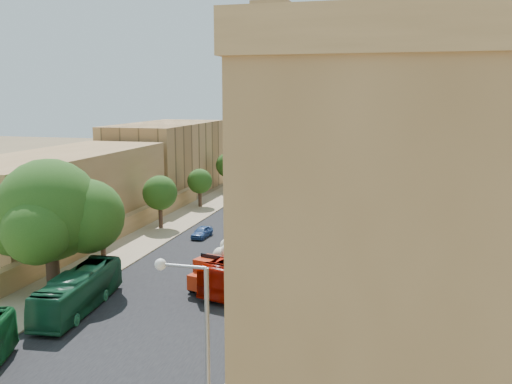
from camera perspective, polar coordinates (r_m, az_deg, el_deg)
The scene contains 34 objects.
ground at distance 37.12m, azimuth -10.61°, elevation -12.89°, with size 260.00×260.00×0.00m, color brown.
road_surface at distance 64.22m, azimuth 0.92°, elevation -2.92°, with size 14.00×140.00×0.01m, color black.
sidewalk_east at distance 62.68m, azimuth 9.39°, elevation -3.37°, with size 5.00×140.00×0.01m, color #978163.
sidewalk_west at distance 67.08m, azimuth -6.99°, elevation -2.43°, with size 5.00×140.00×0.01m, color #978163.
kerb_east at distance 62.93m, azimuth 7.12°, elevation -3.21°, with size 0.25×140.00×0.12m, color #978163.
kerb_west at distance 66.20m, azimuth -4.98°, elevation -2.51°, with size 0.25×140.00×0.12m, color #978163.
townhouse_a at distance 28.88m, azimuth 16.16°, elevation -6.31°, with size 9.00×14.00×16.40m.
townhouse_b at distance 42.66m, azimuth 15.74°, elevation -2.12°, with size 9.00×14.00×14.90m.
townhouse_c at distance 56.27m, azimuth 15.65°, elevation 2.03°, with size 9.00×14.00×17.40m.
townhouse_d at distance 70.25m, azimuth 15.50°, elevation 2.93°, with size 9.00×14.00×15.90m.
corner_block at distance 15.70m, azimuth 19.45°, elevation -14.66°, with size 9.20×10.20×15.70m.
west_wall at distance 59.30m, azimuth -13.30°, elevation -3.39°, with size 1.00×40.00×1.80m, color #A17949.
west_building_low at distance 59.77m, azimuth -18.99°, elevation -0.33°, with size 10.00×28.00×8.40m, color olive.
west_building_mid at distance 82.28m, azimuth -8.96°, elevation 3.34°, with size 10.00×22.00×10.00m, color #AC814E.
church at distance 110.52m, azimuth 7.07°, elevation 7.39°, with size 28.00×22.50×36.30m.
ficus_tree at distance 43.37m, azimuth -19.87°, elevation -2.05°, with size 9.69×8.92×9.69m.
street_tree_a at distance 50.81m, azimuth -15.14°, elevation -3.12°, with size 3.03×3.03×4.67m.
street_tree_b at distance 61.14m, azimuth -9.58°, elevation -0.09°, with size 3.68×3.68×5.66m.
street_tree_c at distance 72.17m, azimuth -5.65°, elevation 1.07°, with size 3.14×3.14×4.82m.
street_tree_d at distance 83.32m, azimuth -2.77°, elevation 2.69°, with size 3.67×3.67×5.65m.
streetlamp at distance 22.11m, azimuth -6.09°, elevation -14.42°, with size 2.11×0.44×8.22m.
red_truck at distance 42.97m, azimuth -3.28°, elevation -7.21°, with size 3.94×6.72×3.72m.
olive_pickup at distance 55.79m, azimuth 2.99°, elevation -4.00°, with size 3.21×4.68×1.78m.
bus_green_north at distance 40.02m, azimuth -17.34°, elevation -9.43°, with size 2.23×9.55×2.66m, color #185334.
bus_red_east at distance 43.00m, azimuth -0.75°, elevation -7.49°, with size 2.38×10.17×2.83m, color #9B0C00.
bus_cream_east at distance 56.15m, azimuth 4.72°, elevation -3.51°, with size 2.13×9.11×2.54m, color #F0E5BB.
car_blue_a at distance 57.19m, azimuth -5.43°, elevation -4.00°, with size 1.32×3.27×1.12m, color #315495.
car_white_a at distance 64.35m, azimuth 0.52°, elevation -2.36°, with size 1.24×3.55×1.17m, color white.
car_cream at distance 56.94m, azimuth 1.09°, elevation -4.02°, with size 1.86×4.03×1.12m, color #CCB793.
car_dkblue at distance 80.52m, azimuth 0.21°, elevation 0.12°, with size 1.54×3.80×1.10m, color navy.
car_white_b at distance 78.86m, azimuth 4.67°, elevation -0.12°, with size 1.33×3.30×1.12m, color white.
car_blue_b at distance 86.13m, azimuth 3.58°, elevation 0.74°, with size 1.17×3.36×1.11m, color #3063AA.
pedestrian_a at distance 43.02m, azimuth 6.90°, elevation -8.43°, with size 0.58×0.38×1.58m, color #252229.
pedestrian_c at distance 46.66m, azimuth 9.02°, elevation -6.99°, with size 0.95×0.39×1.61m, color #313036.
Camera 1 is at (15.05, -30.77, 14.30)m, focal length 40.00 mm.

